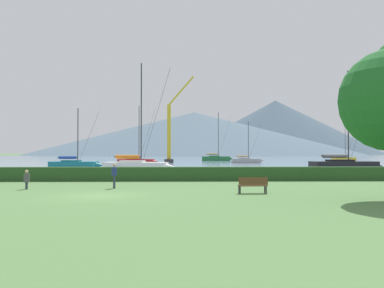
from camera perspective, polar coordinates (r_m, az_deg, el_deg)
name	(u,v)px	position (r m, az deg, el deg)	size (l,w,h in m)	color
ground_plane	(101,196)	(22.00, -13.29, -7.42)	(1000.00, 1000.00, 0.00)	#517A42
harbor_water	(171,158)	(158.48, -3.04, -2.05)	(320.00, 246.00, 0.00)	slate
hedge_line	(129,174)	(32.76, -9.31, -4.37)	(80.00, 1.20, 1.15)	#284C23
sailboat_slip_0	(137,161)	(74.75, -8.16, -2.51)	(7.88, 3.04, 11.26)	red
sailboat_slip_1	(246,160)	(85.50, 8.02, -2.39)	(7.16, 2.16, 9.07)	#9E9EA3
sailboat_slip_2	(344,159)	(113.47, 21.45, -2.02)	(7.18, 2.68, 8.71)	gold
sailboat_slip_3	(344,165)	(51.47, 21.51, -2.92)	(9.25, 3.27, 12.53)	black
sailboat_slip_4	(75,164)	(57.78, -16.91, -2.89)	(7.80, 2.95, 8.66)	#19707A
sailboat_slip_6	(137,166)	(46.73, -8.12, -3.21)	(8.83, 3.70, 13.05)	white
sailboat_slip_7	(216,158)	(107.06, 3.61, -2.07)	(8.94, 3.38, 13.37)	#236B38
park_bench_near_path	(253,184)	(22.78, 8.94, -5.88)	(1.71, 0.55, 0.95)	brown
person_seated_viewer	(27,179)	(27.20, -23.16, -4.70)	(0.36, 0.55, 1.25)	#2D3347
person_standing_walker	(114,174)	(26.09, -11.37, -4.30)	(0.36, 0.56, 1.65)	#2D3347
dock_crane	(170,136)	(87.43, -3.24, 1.22)	(6.64, 2.00, 19.62)	#333338
distant_hill_west_ridge	(194,133)	(340.44, 0.31, 1.56)	(281.43, 281.43, 37.44)	#4C6070
distant_hill_central_peak	(276,127)	(391.83, 12.20, 2.40)	(199.61, 199.61, 53.51)	#425666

